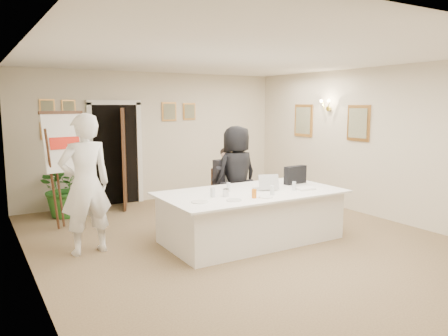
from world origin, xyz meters
TOP-DOWN VIEW (x-y plane):
  - floor at (0.00, 0.00)m, footprint 7.00×7.00m
  - ceiling at (0.00, 0.00)m, footprint 6.00×7.00m
  - wall_back at (0.00, 3.50)m, footprint 6.00×0.10m
  - wall_left at (-3.00, 0.00)m, footprint 0.10×7.00m
  - wall_right at (3.00, 0.00)m, footprint 0.10×7.00m
  - doorway at (-0.88, 3.32)m, footprint 1.14×0.86m
  - pictures_back_wall at (-0.80, 3.47)m, footprint 3.40×0.06m
  - pictures_right_wall at (2.97, 1.20)m, footprint 0.06×2.20m
  - wall_sconce at (2.90, 1.20)m, footprint 0.20×0.30m
  - conference_table at (0.14, -0.09)m, footprint 2.82×1.50m
  - seated_man at (0.43, 1.10)m, footprint 0.71×0.74m
  - flip_chart at (-2.23, 2.04)m, footprint 0.71×0.49m
  - standing_man at (-2.20, 0.61)m, footprint 0.77×0.55m
  - standing_woman at (0.50, 0.90)m, footprint 0.91×0.65m
  - potted_palm at (-2.04, 2.93)m, footprint 1.23×1.14m
  - laptop at (0.42, -0.05)m, footprint 0.41×0.43m
  - laptop_bag at (1.17, 0.09)m, footprint 0.44×0.17m
  - paper_stack at (0.96, -0.39)m, footprint 0.30×0.22m
  - plate_left at (-0.90, -0.36)m, footprint 0.27×0.27m
  - plate_mid at (-0.43, -0.50)m, footprint 0.28×0.28m
  - plate_near at (0.08, -0.55)m, footprint 0.27×0.27m
  - glass_a at (-0.57, -0.14)m, footprint 0.09×0.09m
  - glass_b at (0.27, -0.45)m, footprint 0.08×0.08m
  - glass_c at (0.78, -0.35)m, footprint 0.07×0.07m
  - glass_d at (-0.16, 0.10)m, footprint 0.07×0.07m
  - oj_glass at (-0.09, -0.50)m, footprint 0.07×0.07m
  - steel_jug at (-0.38, -0.19)m, footprint 0.10×0.10m

SIDE VIEW (x-z plane):
  - floor at x=0.00m, z-range 0.00..0.00m
  - conference_table at x=0.14m, z-range 0.01..0.78m
  - potted_palm at x=-2.04m, z-range 0.00..1.15m
  - seated_man at x=0.43m, z-range 0.00..1.36m
  - plate_left at x=-0.90m, z-range 0.78..0.79m
  - plate_mid at x=-0.43m, z-range 0.78..0.79m
  - plate_near at x=0.08m, z-range 0.78..0.79m
  - paper_stack at x=0.96m, z-range 0.78..0.80m
  - steel_jug at x=-0.38m, z-range 0.78..0.89m
  - oj_glass at x=-0.09m, z-range 0.78..0.91m
  - glass_a at x=-0.57m, z-range 0.77..0.92m
  - glass_b at x=0.27m, z-range 0.77..0.92m
  - glass_c at x=0.78m, z-range 0.77..0.92m
  - glass_d at x=-0.16m, z-range 0.77..0.92m
  - standing_woman at x=0.50m, z-range 0.00..1.74m
  - flip_chart at x=-2.23m, z-range -0.08..1.89m
  - laptop at x=0.42m, z-range 0.77..1.05m
  - laptop_bag at x=1.17m, z-range 0.78..1.08m
  - standing_man at x=-2.20m, z-range 0.00..1.99m
  - doorway at x=-0.88m, z-range -0.06..2.14m
  - wall_back at x=0.00m, z-range 0.00..2.80m
  - wall_left at x=-3.00m, z-range 0.00..2.80m
  - wall_right at x=3.00m, z-range 0.00..2.80m
  - pictures_right_wall at x=2.97m, z-range 1.35..2.15m
  - pictures_back_wall at x=-0.80m, z-range 1.45..2.25m
  - wall_sconce at x=2.90m, z-range 1.98..2.22m
  - ceiling at x=0.00m, z-range 2.79..2.81m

